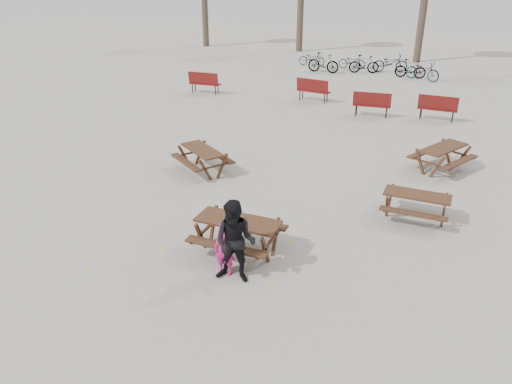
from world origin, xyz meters
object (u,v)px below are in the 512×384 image
at_px(main_picnic_table, 238,228).
at_px(food_tray, 242,223).
at_px(adult, 235,242).
at_px(picnic_table_far, 442,158).
at_px(picnic_table_north, 203,160).
at_px(soda_bottle, 230,217).
at_px(picnic_table_east, 416,207).
at_px(child, 225,248).

relative_size(main_picnic_table, food_tray, 10.00).
bearing_deg(adult, picnic_table_far, 58.87).
relative_size(adult, picnic_table_north, 1.05).
relative_size(soda_bottle, picnic_table_north, 0.10).
bearing_deg(soda_bottle, picnic_table_east, 41.65).
height_order(child, picnic_table_north, child).
distance_m(main_picnic_table, child, 0.88).
height_order(food_tray, picnic_table_east, food_tray).
distance_m(food_tray, soda_bottle, 0.30).
bearing_deg(picnic_table_far, picnic_table_north, 141.31).
bearing_deg(adult, picnic_table_east, 46.08).
bearing_deg(food_tray, picnic_table_north, 128.21).
distance_m(food_tray, picnic_table_north, 4.89).
bearing_deg(picnic_table_far, child, -178.10).
height_order(soda_bottle, picnic_table_far, soda_bottle).
xyz_separation_m(food_tray, picnic_table_east, (3.22, 3.14, -0.46)).
height_order(main_picnic_table, soda_bottle, soda_bottle).
distance_m(child, picnic_table_far, 8.31).
bearing_deg(soda_bottle, adult, -58.89).
bearing_deg(main_picnic_table, child, -82.78).
bearing_deg(child, picnic_table_east, 48.75).
distance_m(child, picnic_table_north, 5.48).
xyz_separation_m(main_picnic_table, picnic_table_north, (-2.86, 3.72, -0.23)).
xyz_separation_m(main_picnic_table, adult, (0.40, -0.99, 0.28)).
relative_size(food_tray, picnic_table_east, 0.12).
xyz_separation_m(main_picnic_table, picnic_table_east, (3.37, 3.04, -0.25)).
distance_m(main_picnic_table, food_tray, 0.27).
relative_size(picnic_table_north, picnic_table_far, 0.97).
bearing_deg(picnic_table_east, food_tray, -134.71).
bearing_deg(main_picnic_table, picnic_table_far, 60.66).
height_order(child, adult, adult).
xyz_separation_m(food_tray, child, (-0.04, -0.77, -0.20)).
distance_m(soda_bottle, picnic_table_north, 4.70).
distance_m(food_tray, picnic_table_far, 7.62).
distance_m(main_picnic_table, picnic_table_east, 4.54).
relative_size(soda_bottle, picnic_table_east, 0.11).
bearing_deg(child, adult, -23.03).
distance_m(food_tray, picnic_table_east, 4.52).
height_order(soda_bottle, child, child).
bearing_deg(food_tray, picnic_table_east, 44.35).
bearing_deg(picnic_table_north, child, -22.86).
bearing_deg(adult, main_picnic_table, 104.43).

